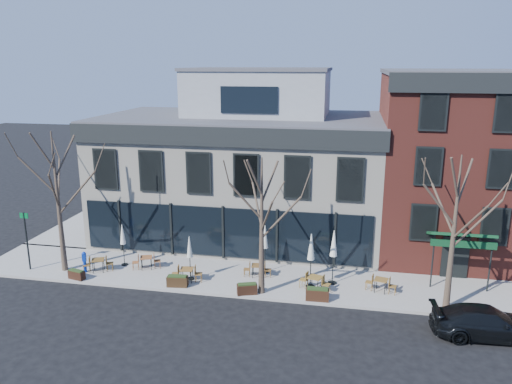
% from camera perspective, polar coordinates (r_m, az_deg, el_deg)
% --- Properties ---
extents(ground, '(120.00, 120.00, 0.00)m').
position_cam_1_polar(ground, '(30.24, -3.68, -7.97)').
color(ground, black).
rests_on(ground, ground).
extents(sidewalk_front, '(33.50, 4.70, 0.15)m').
position_cam_1_polar(sidewalk_front, '(27.66, 1.81, -10.01)').
color(sidewalk_front, gray).
rests_on(sidewalk_front, ground).
extents(sidewalk_side, '(4.50, 12.00, 0.15)m').
position_cam_1_polar(sidewalk_side, '(39.51, -17.43, -3.02)').
color(sidewalk_side, gray).
rests_on(sidewalk_side, ground).
extents(corner_building, '(18.39, 10.39, 11.10)m').
position_cam_1_polar(corner_building, '(33.54, -1.51, 2.79)').
color(corner_building, silver).
rests_on(corner_building, ground).
extents(red_brick_building, '(8.20, 11.78, 11.18)m').
position_cam_1_polar(red_brick_building, '(33.02, 20.96, 3.25)').
color(red_brick_building, maroon).
rests_on(red_brick_building, ground).
extents(tree_corner, '(3.93, 3.98, 7.92)m').
position_cam_1_polar(tree_corner, '(29.42, -21.67, -0.91)').
color(tree_corner, '#382B21').
rests_on(tree_corner, sidewalk_front).
extents(tree_mid, '(3.50, 3.55, 7.04)m').
position_cam_1_polar(tree_mid, '(24.72, 0.68, -3.80)').
color(tree_mid, '#382B21').
rests_on(tree_mid, sidewalk_front).
extents(tree_right, '(3.72, 3.77, 7.48)m').
position_cam_1_polar(tree_right, '(24.76, 21.69, -4.29)').
color(tree_right, '#382B21').
rests_on(tree_right, sidewalk_front).
extents(sign_pole, '(0.50, 0.10, 3.40)m').
position_cam_1_polar(sign_pole, '(30.91, -24.75, -4.72)').
color(sign_pole, black).
rests_on(sign_pole, sidewalk_front).
extents(parked_sedan, '(4.83, 2.27, 1.36)m').
position_cam_1_polar(parked_sedan, '(24.46, 24.87, -13.38)').
color(parked_sedan, black).
rests_on(parked_sedan, ground).
extents(call_box, '(0.25, 0.25, 1.24)m').
position_cam_1_polar(call_box, '(29.78, -19.02, -7.47)').
color(call_box, '#0D32B3').
rests_on(call_box, sidewalk_front).
extents(cafe_set_0, '(1.70, 1.01, 0.88)m').
position_cam_1_polar(cafe_set_0, '(29.71, -17.59, -7.83)').
color(cafe_set_0, brown).
rests_on(cafe_set_0, sidewalk_front).
extents(cafe_set_1, '(1.66, 0.98, 0.86)m').
position_cam_1_polar(cafe_set_1, '(29.40, -12.42, -7.73)').
color(cafe_set_1, brown).
rests_on(cafe_set_1, sidewalk_front).
extents(cafe_set_2, '(1.72, 0.77, 0.89)m').
position_cam_1_polar(cafe_set_2, '(27.39, -7.91, -9.20)').
color(cafe_set_2, brown).
rests_on(cafe_set_2, sidewalk_front).
extents(cafe_set_3, '(1.58, 0.69, 0.82)m').
position_cam_1_polar(cafe_set_3, '(27.73, 0.16, -8.82)').
color(cafe_set_3, brown).
rests_on(cafe_set_3, sidewalk_front).
extents(cafe_set_4, '(1.73, 0.90, 0.89)m').
position_cam_1_polar(cafe_set_4, '(26.37, 6.74, -10.14)').
color(cafe_set_4, brown).
rests_on(cafe_set_4, sidewalk_front).
extents(cafe_set_5, '(1.64, 0.78, 0.84)m').
position_cam_1_polar(cafe_set_5, '(26.79, 14.08, -10.14)').
color(cafe_set_5, brown).
rests_on(cafe_set_5, sidewalk_front).
extents(umbrella_0, '(0.39, 0.39, 2.47)m').
position_cam_1_polar(umbrella_0, '(29.74, -14.99, -4.95)').
color(umbrella_0, black).
rests_on(umbrella_0, sidewalk_front).
extents(umbrella_1, '(0.40, 0.40, 2.47)m').
position_cam_1_polar(umbrella_1, '(27.11, -7.60, -6.50)').
color(umbrella_1, black).
rests_on(umbrella_1, sidewalk_front).
extents(umbrella_2, '(0.44, 0.44, 2.74)m').
position_cam_1_polar(umbrella_2, '(27.74, 1.03, -5.44)').
color(umbrella_2, black).
rests_on(umbrella_2, sidewalk_front).
extents(umbrella_3, '(0.47, 0.47, 2.94)m').
position_cam_1_polar(umbrella_3, '(26.03, 6.32, -6.59)').
color(umbrella_3, black).
rests_on(umbrella_3, sidewalk_front).
extents(umbrella_4, '(0.48, 0.48, 2.98)m').
position_cam_1_polar(umbrella_4, '(26.58, 8.86, -6.16)').
color(umbrella_4, black).
rests_on(umbrella_4, sidewalk_front).
extents(planter_0, '(0.99, 0.58, 0.52)m').
position_cam_1_polar(planter_0, '(29.17, -19.81, -8.86)').
color(planter_0, black).
rests_on(planter_0, sidewalk_front).
extents(planter_1, '(1.13, 0.55, 0.61)m').
position_cam_1_polar(planter_1, '(26.96, -8.97, -10.00)').
color(planter_1, '#322010').
rests_on(planter_1, sidewalk_front).
extents(planter_2, '(1.10, 0.72, 0.57)m').
position_cam_1_polar(planter_2, '(25.84, -1.03, -10.99)').
color(planter_2, black).
rests_on(planter_2, sidewalk_front).
extents(planter_3, '(1.16, 0.50, 0.64)m').
position_cam_1_polar(planter_3, '(25.39, 7.04, -11.51)').
color(planter_3, '#321C10').
rests_on(planter_3, sidewalk_front).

